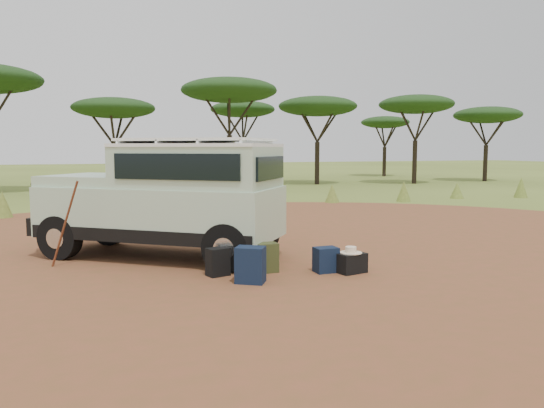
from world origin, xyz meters
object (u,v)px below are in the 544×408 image
object	(u,v)px
hard_case	(351,263)
backpack_black	(218,262)
walking_staff	(65,224)
backpack_navy	(250,265)
safari_vehicle	(168,201)
duffel_navy	(326,260)
backpack_olive	(266,258)

from	to	relation	value
hard_case	backpack_black	bearing A→B (deg)	153.37
hard_case	walking_staff	bearing A→B (deg)	143.03
walking_staff	backpack_navy	size ratio (longest dim) A/B	2.83
safari_vehicle	duffel_navy	xyz separation A→B (m)	(2.44, -2.28, -0.93)
walking_staff	backpack_navy	xyz separation A→B (m)	(2.89, -2.23, -0.51)
backpack_navy	duffel_navy	xyz separation A→B (m)	(1.49, 0.28, -0.08)
backpack_navy	backpack_olive	bearing A→B (deg)	83.66
backpack_navy	hard_case	size ratio (longest dim) A/B	1.20
backpack_black	hard_case	size ratio (longest dim) A/B	0.97
backpack_olive	safari_vehicle	bearing A→B (deg)	124.21
duffel_navy	hard_case	world-z (taller)	duffel_navy
walking_staff	backpack_navy	distance (m)	3.69
walking_staff	backpack_black	size ratio (longest dim) A/B	3.47
duffel_navy	hard_case	distance (m)	0.44
safari_vehicle	hard_case	size ratio (longest dim) A/B	9.99
safari_vehicle	backpack_navy	distance (m)	2.86
safari_vehicle	backpack_olive	xyz separation A→B (m)	(1.45, -1.93, -0.89)
backpack_navy	safari_vehicle	bearing A→B (deg)	141.96
walking_staff	hard_case	xyz separation A→B (m)	(4.78, -2.14, -0.63)
backpack_navy	backpack_olive	world-z (taller)	backpack_navy
walking_staff	backpack_black	world-z (taller)	walking_staff
walking_staff	backpack_black	xyz separation A→B (m)	(2.50, -1.58, -0.56)
backpack_black	duffel_navy	size ratio (longest dim) A/B	1.09
duffel_navy	safari_vehicle	bearing A→B (deg)	135.81
backpack_black	backpack_navy	size ratio (longest dim) A/B	0.82
backpack_black	backpack_navy	bearing A→B (deg)	-75.80
backpack_navy	backpack_olive	distance (m)	0.80
backpack_olive	hard_case	bearing A→B (deg)	-23.68
safari_vehicle	backpack_navy	world-z (taller)	safari_vehicle
safari_vehicle	backpack_olive	world-z (taller)	safari_vehicle
safari_vehicle	walking_staff	xyz separation A→B (m)	(-1.94, -0.32, -0.35)
backpack_olive	duffel_navy	bearing A→B (deg)	-22.47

